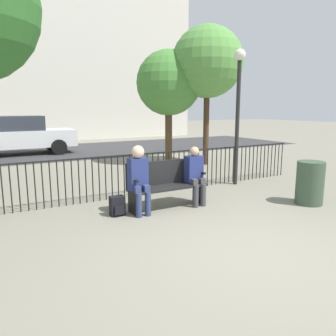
{
  "coord_description": "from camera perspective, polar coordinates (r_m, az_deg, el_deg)",
  "views": [
    {
      "loc": [
        -3.05,
        -3.12,
        1.93
      ],
      "look_at": [
        0.0,
        2.25,
        0.8
      ],
      "focal_mm": 35.0,
      "sensor_mm": 36.0,
      "label": 1
    }
  ],
  "objects": [
    {
      "name": "fence_railing",
      "position": [
        7.33,
        -4.59,
        -0.44
      ],
      "size": [
        9.01,
        0.03,
        0.95
      ],
      "color": "black",
      "rests_on": "ground"
    },
    {
      "name": "tree_2",
      "position": [
        11.45,
        6.88,
        17.79
      ],
      "size": [
        2.36,
        2.36,
        4.62
      ],
      "color": "#422D1E",
      "rests_on": "ground"
    },
    {
      "name": "trash_bin",
      "position": [
        7.24,
        23.47,
        -2.38
      ],
      "size": [
        0.54,
        0.54,
        0.88
      ],
      "color": "#384C38",
      "rests_on": "ground"
    },
    {
      "name": "building_facade",
      "position": [
        23.68,
        -23.14,
        19.65
      ],
      "size": [
        20.0,
        6.0,
        12.12
      ],
      "color": "beige",
      "rests_on": "ground"
    },
    {
      "name": "lamp_post",
      "position": [
        8.42,
        12.15,
        12.22
      ],
      "size": [
        0.28,
        0.28,
        3.34
      ],
      "color": "black",
      "rests_on": "ground"
    },
    {
      "name": "seated_person_1",
      "position": [
        6.57,
        4.72,
        -0.85
      ],
      "size": [
        0.34,
        0.39,
        1.18
      ],
      "color": "#3D3D42",
      "rests_on": "ground"
    },
    {
      "name": "tree_0",
      "position": [
        11.56,
        0.11,
        14.51
      ],
      "size": [
        2.22,
        2.22,
        3.89
      ],
      "color": "#4C3823",
      "rests_on": "ground"
    },
    {
      "name": "backpack",
      "position": [
        6.07,
        -8.81,
        -6.58
      ],
      "size": [
        0.26,
        0.21,
        0.36
      ],
      "color": "black",
      "rests_on": "ground"
    },
    {
      "name": "ground_plane",
      "position": [
        4.77,
        13.9,
        -13.83
      ],
      "size": [
        80.0,
        80.0,
        0.0
      ],
      "primitive_type": "plane",
      "color": "gray"
    },
    {
      "name": "parked_car_0",
      "position": [
        15.1,
        -24.42,
        5.33
      ],
      "size": [
        4.2,
        1.94,
        1.62
      ],
      "color": "silver",
      "rests_on": "ground"
    },
    {
      "name": "park_bench",
      "position": [
        6.41,
        -0.34,
        -2.62
      ],
      "size": [
        1.59,
        0.45,
        0.92
      ],
      "color": "black",
      "rests_on": "ground"
    },
    {
      "name": "street_surface",
      "position": [
        15.54,
        -18.06,
        2.76
      ],
      "size": [
        24.0,
        6.0,
        0.01
      ],
      "color": "#333335",
      "rests_on": "ground"
    },
    {
      "name": "seated_person_0",
      "position": [
        5.97,
        -5.1,
        -1.35
      ],
      "size": [
        0.34,
        0.39,
        1.27
      ],
      "color": "navy",
      "rests_on": "ground"
    }
  ]
}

